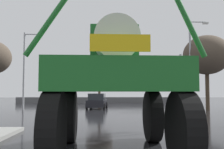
{
  "coord_description": "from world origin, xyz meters",
  "views": [
    {
      "loc": [
        0.09,
        0.06,
        1.69
      ],
      "look_at": [
        0.39,
        9.88,
        2.35
      ],
      "focal_mm": 41.56,
      "sensor_mm": 36.0,
      "label": 1
    }
  ],
  "objects_px": {
    "oversize_sprayer": "(114,83)",
    "streetlight_far_left": "(26,67)",
    "bare_tree_right": "(207,55)",
    "bare_tree_far_center": "(99,64)",
    "traffic_signal_near_right": "(180,74)",
    "streetlight_far_right": "(192,60)",
    "sedan_ahead": "(97,101)"
  },
  "relations": [
    {
      "from": "oversize_sprayer",
      "to": "streetlight_far_left",
      "type": "distance_m",
      "value": 18.64
    },
    {
      "from": "bare_tree_right",
      "to": "bare_tree_far_center",
      "type": "bearing_deg",
      "value": 126.77
    },
    {
      "from": "oversize_sprayer",
      "to": "bare_tree_right",
      "type": "xyz_separation_m",
      "value": [
        9.41,
        16.8,
        3.21
      ]
    },
    {
      "from": "traffic_signal_near_right",
      "to": "bare_tree_far_center",
      "type": "xyz_separation_m",
      "value": [
        -4.24,
        25.99,
        3.31
      ]
    },
    {
      "from": "streetlight_far_right",
      "to": "bare_tree_right",
      "type": "xyz_separation_m",
      "value": [
        1.75,
        0.94,
        0.6
      ]
    },
    {
      "from": "traffic_signal_near_right",
      "to": "streetlight_far_left",
      "type": "xyz_separation_m",
      "value": [
        -10.85,
        12.17,
        1.53
      ]
    },
    {
      "from": "sedan_ahead",
      "to": "streetlight_far_right",
      "type": "xyz_separation_m",
      "value": [
        8.66,
        -3.45,
        3.84
      ]
    },
    {
      "from": "bare_tree_right",
      "to": "sedan_ahead",
      "type": "bearing_deg",
      "value": 166.48
    },
    {
      "from": "streetlight_far_left",
      "to": "bare_tree_right",
      "type": "relative_size",
      "value": 1.03
    },
    {
      "from": "oversize_sprayer",
      "to": "streetlight_far_left",
      "type": "xyz_separation_m",
      "value": [
        -7.59,
        16.89,
        2.09
      ]
    },
    {
      "from": "bare_tree_right",
      "to": "streetlight_far_left",
      "type": "bearing_deg",
      "value": 179.69
    },
    {
      "from": "streetlight_far_left",
      "to": "streetlight_far_right",
      "type": "distance_m",
      "value": 15.3
    },
    {
      "from": "bare_tree_far_center",
      "to": "oversize_sprayer",
      "type": "bearing_deg",
      "value": -88.16
    },
    {
      "from": "oversize_sprayer",
      "to": "streetlight_far_right",
      "type": "distance_m",
      "value": 17.8
    },
    {
      "from": "streetlight_far_left",
      "to": "bare_tree_right",
      "type": "xyz_separation_m",
      "value": [
        17.01,
        -0.09,
        1.12
      ]
    },
    {
      "from": "streetlight_far_right",
      "to": "oversize_sprayer",
      "type": "bearing_deg",
      "value": -115.79
    },
    {
      "from": "streetlight_far_right",
      "to": "bare_tree_far_center",
      "type": "xyz_separation_m",
      "value": [
        -8.65,
        14.86,
        1.26
      ]
    },
    {
      "from": "oversize_sprayer",
      "to": "bare_tree_right",
      "type": "height_order",
      "value": "bare_tree_right"
    },
    {
      "from": "oversize_sprayer",
      "to": "streetlight_far_left",
      "type": "bearing_deg",
      "value": 22.95
    },
    {
      "from": "streetlight_far_left",
      "to": "bare_tree_right",
      "type": "bearing_deg",
      "value": -0.31
    },
    {
      "from": "oversize_sprayer",
      "to": "traffic_signal_near_right",
      "type": "height_order",
      "value": "oversize_sprayer"
    },
    {
      "from": "oversize_sprayer",
      "to": "traffic_signal_near_right",
      "type": "distance_m",
      "value": 5.76
    },
    {
      "from": "oversize_sprayer",
      "to": "streetlight_far_left",
      "type": "height_order",
      "value": "streetlight_far_left"
    },
    {
      "from": "traffic_signal_near_right",
      "to": "bare_tree_right",
      "type": "height_order",
      "value": "bare_tree_right"
    },
    {
      "from": "traffic_signal_near_right",
      "to": "bare_tree_far_center",
      "type": "height_order",
      "value": "bare_tree_far_center"
    },
    {
      "from": "traffic_signal_near_right",
      "to": "streetlight_far_right",
      "type": "height_order",
      "value": "streetlight_far_right"
    },
    {
      "from": "streetlight_far_right",
      "to": "bare_tree_right",
      "type": "relative_size",
      "value": 1.17
    },
    {
      "from": "streetlight_far_right",
      "to": "bare_tree_far_center",
      "type": "bearing_deg",
      "value": 120.2
    },
    {
      "from": "bare_tree_right",
      "to": "bare_tree_far_center",
      "type": "xyz_separation_m",
      "value": [
        -10.4,
        13.91,
        0.66
      ]
    },
    {
      "from": "bare_tree_right",
      "to": "traffic_signal_near_right",
      "type": "bearing_deg",
      "value": -117.01
    },
    {
      "from": "streetlight_far_right",
      "to": "bare_tree_far_center",
      "type": "distance_m",
      "value": 17.24
    },
    {
      "from": "oversize_sprayer",
      "to": "bare_tree_far_center",
      "type": "height_order",
      "value": "bare_tree_far_center"
    }
  ]
}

